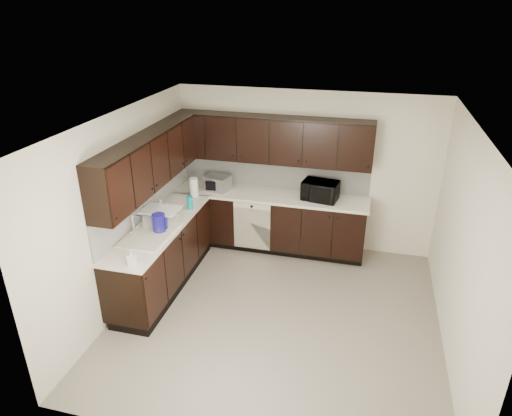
{
  "coord_description": "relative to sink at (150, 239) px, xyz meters",
  "views": [
    {
      "loc": [
        0.91,
        -4.66,
        3.68
      ],
      "look_at": [
        -0.43,
        0.6,
        1.19
      ],
      "focal_mm": 32.0,
      "sensor_mm": 36.0,
      "label": 1
    }
  ],
  "objects": [
    {
      "name": "storage_bin",
      "position": [
        -0.01,
        0.39,
        0.15
      ],
      "size": [
        0.57,
        0.51,
        0.18
      ],
      "primitive_type": "cube",
      "rotation": [
        0.0,
        0.0,
        0.43
      ],
      "color": "white",
      "rests_on": "countertop"
    },
    {
      "name": "ceiling",
      "position": [
        1.68,
        0.01,
        1.62
      ],
      "size": [
        4.0,
        4.0,
        0.0
      ],
      "primitive_type": "plane",
      "rotation": [
        3.14,
        0.0,
        0.0
      ],
      "color": "white",
      "rests_on": "wall_back"
    },
    {
      "name": "lower_cabinets",
      "position": [
        0.67,
        1.12,
        -0.47
      ],
      "size": [
        3.0,
        2.8,
        0.9
      ],
      "color": "black",
      "rests_on": "floor"
    },
    {
      "name": "wall_front",
      "position": [
        1.68,
        -1.99,
        0.37
      ],
      "size": [
        4.0,
        0.02,
        2.5
      ],
      "primitive_type": "cube",
      "color": "beige",
      "rests_on": "floor"
    },
    {
      "name": "countertop",
      "position": [
        0.67,
        1.12,
        0.04
      ],
      "size": [
        3.03,
        2.83,
        0.04
      ],
      "color": "white",
      "rests_on": "lower_cabinets"
    },
    {
      "name": "blue_pitcher",
      "position": [
        0.09,
        0.12,
        0.19
      ],
      "size": [
        0.19,
        0.19,
        0.25
      ],
      "primitive_type": "cylinder",
      "rotation": [
        0.0,
        0.0,
        -0.16
      ],
      "color": "#18109A",
      "rests_on": "countertop"
    },
    {
      "name": "floor",
      "position": [
        1.68,
        0.01,
        -0.88
      ],
      "size": [
        4.0,
        4.0,
        0.0
      ],
      "primitive_type": "plane",
      "color": "gray",
      "rests_on": "ground"
    },
    {
      "name": "sink",
      "position": [
        0.0,
        0.0,
        0.0
      ],
      "size": [
        0.54,
        0.82,
        0.42
      ],
      "color": "beige",
      "rests_on": "countertop"
    },
    {
      "name": "backsplash",
      "position": [
        0.46,
        1.33,
        0.3
      ],
      "size": [
        3.0,
        2.8,
        0.48
      ],
      "color": "silver",
      "rests_on": "countertop"
    },
    {
      "name": "soap_bottle_b",
      "position": [
        -0.1,
        0.6,
        0.18
      ],
      "size": [
        0.1,
        0.1,
        0.24
      ],
      "primitive_type": "imported",
      "rotation": [
        0.0,
        0.0,
        0.12
      ],
      "color": "gray",
      "rests_on": "countertop"
    },
    {
      "name": "wall_back",
      "position": [
        1.68,
        2.01,
        0.37
      ],
      "size": [
        4.0,
        0.02,
        2.5
      ],
      "primitive_type": "cube",
      "color": "beige",
      "rests_on": "floor"
    },
    {
      "name": "wall_right",
      "position": [
        3.68,
        0.01,
        0.37
      ],
      "size": [
        0.02,
        4.0,
        2.5
      ],
      "primitive_type": "cube",
      "color": "beige",
      "rests_on": "floor"
    },
    {
      "name": "toaster_oven",
      "position": [
        0.35,
        1.67,
        0.18
      ],
      "size": [
        0.43,
        0.37,
        0.23
      ],
      "primitive_type": "cube",
      "rotation": [
        0.0,
        0.0,
        -0.28
      ],
      "color": "#ADACAF",
      "rests_on": "countertop"
    },
    {
      "name": "paper_towel_roll",
      "position": [
        0.08,
        1.36,
        0.2
      ],
      "size": [
        0.14,
        0.14,
        0.28
      ],
      "primitive_type": "cylinder",
      "rotation": [
        0.0,
        0.0,
        -0.06
      ],
      "color": "white",
      "rests_on": "countertop"
    },
    {
      "name": "wall_left",
      "position": [
        -0.32,
        0.01,
        0.37
      ],
      "size": [
        0.02,
        4.0,
        2.5
      ],
      "primitive_type": "cube",
      "color": "beige",
      "rests_on": "floor"
    },
    {
      "name": "dishwasher",
      "position": [
        0.98,
        1.42,
        -0.33
      ],
      "size": [
        0.58,
        0.04,
        0.78
      ],
      "color": "beige",
      "rests_on": "lower_cabinets"
    },
    {
      "name": "soap_bottle_a",
      "position": [
        0.13,
        -0.69,
        0.15
      ],
      "size": [
        0.1,
        0.1,
        0.19
      ],
      "primitive_type": "imported",
      "rotation": [
        0.0,
        0.0,
        0.14
      ],
      "color": "gray",
      "rests_on": "countertop"
    },
    {
      "name": "microwave",
      "position": [
        1.96,
        1.69,
        0.2
      ],
      "size": [
        0.57,
        0.43,
        0.29
      ],
      "primitive_type": "imported",
      "rotation": [
        0.0,
        0.0,
        -0.16
      ],
      "color": "black",
      "rests_on": "countertop"
    },
    {
      "name": "teal_tumbler",
      "position": [
        0.2,
        0.89,
        0.16
      ],
      "size": [
        0.11,
        0.11,
        0.2
      ],
      "primitive_type": "cylinder",
      "rotation": [
        0.0,
        0.0,
        -0.37
      ],
      "color": "#0D9289",
      "rests_on": "countertop"
    },
    {
      "name": "upper_cabinets",
      "position": [
        0.58,
        1.22,
        0.89
      ],
      "size": [
        3.0,
        2.8,
        0.7
      ],
      "color": "black",
      "rests_on": "wall_back"
    }
  ]
}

